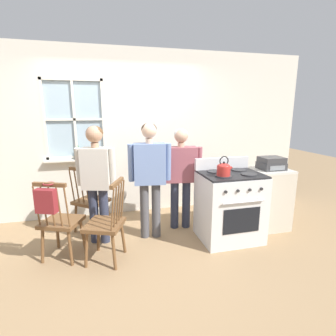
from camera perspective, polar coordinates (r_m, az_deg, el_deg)
name	(u,v)px	position (r m, az deg, el deg)	size (l,w,h in m)	color
ground_plane	(139,252)	(3.47, -6.41, -17.66)	(16.00, 16.00, 0.00)	#937551
wall_back	(127,135)	(4.41, -9.01, 7.19)	(6.40, 0.16, 2.70)	silver
chair_by_window	(61,222)	(3.38, -22.30, -10.92)	(0.54, 0.53, 0.98)	brown
chair_near_wall	(90,202)	(3.96, -16.55, -7.01)	(0.58, 0.58, 0.98)	brown
chair_center_cluster	(106,225)	(3.17, -13.27, -11.89)	(0.53, 0.54, 0.98)	brown
person_elderly_left	(97,174)	(3.46, -15.27, -1.28)	(0.52, 0.30, 1.55)	#2D3347
person_teen_center	(150,170)	(3.49, -4.00, -0.51)	(0.58, 0.26, 1.58)	#4C4C51
person_adult_right	(181,170)	(3.79, 2.79, -0.34)	(0.62, 0.27, 1.48)	#2D3347
stove	(230,206)	(3.67, 13.25, -7.98)	(0.80, 0.68, 1.08)	silver
kettle	(224,169)	(3.33, 12.03, -0.18)	(0.21, 0.17, 0.25)	red
potted_plant	(78,155)	(4.35, -18.97, 2.73)	(0.12, 0.12, 0.24)	#42474C
handbag	(46,200)	(3.08, -25.02, -6.41)	(0.24, 0.24, 0.31)	maroon
side_counter	(267,198)	(4.19, 20.82, -6.20)	(0.55, 0.50, 0.90)	beige
stereo	(271,163)	(4.04, 21.59, 0.94)	(0.34, 0.29, 0.18)	#38383A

